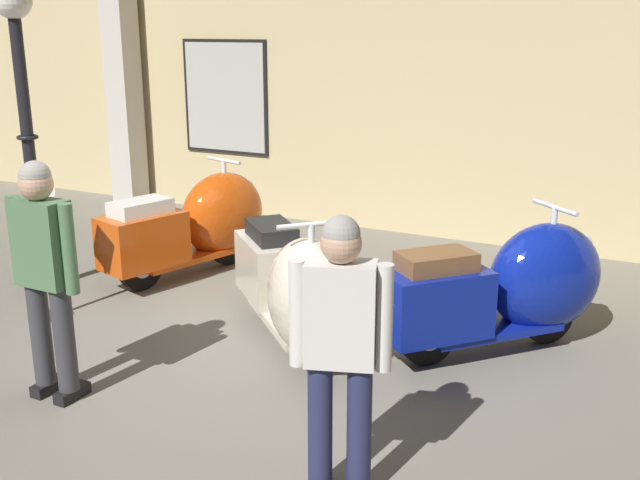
{
  "coord_description": "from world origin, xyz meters",
  "views": [
    {
      "loc": [
        2.78,
        -4.39,
        2.4
      ],
      "look_at": [
        0.04,
        1.0,
        0.65
      ],
      "focal_mm": 41.44,
      "sensor_mm": 36.0,
      "label": 1
    }
  ],
  "objects_px": {
    "scooter_1": "(297,289)",
    "info_stanchion": "(49,266)",
    "scooter_0": "(200,223)",
    "scooter_2": "(513,287)",
    "visitor_1": "(340,340)",
    "visitor_0": "(45,265)",
    "lamppost": "(24,107)"
  },
  "relations": [
    {
      "from": "scooter_0",
      "to": "scooter_2",
      "type": "height_order",
      "value": "scooter_0"
    },
    {
      "from": "scooter_1",
      "to": "lamppost",
      "type": "height_order",
      "value": "lamppost"
    },
    {
      "from": "visitor_0",
      "to": "scooter_1",
      "type": "bearing_deg",
      "value": -38.68
    },
    {
      "from": "visitor_0",
      "to": "visitor_1",
      "type": "xyz_separation_m",
      "value": [
        2.16,
        -0.12,
        -0.04
      ]
    },
    {
      "from": "scooter_2",
      "to": "scooter_0",
      "type": "bearing_deg",
      "value": 123.47
    },
    {
      "from": "lamppost",
      "to": "info_stanchion",
      "type": "height_order",
      "value": "lamppost"
    },
    {
      "from": "scooter_2",
      "to": "info_stanchion",
      "type": "distance_m",
      "value": 3.82
    },
    {
      "from": "scooter_0",
      "to": "visitor_0",
      "type": "distance_m",
      "value": 2.73
    },
    {
      "from": "visitor_1",
      "to": "info_stanchion",
      "type": "xyz_separation_m",
      "value": [
        -3.28,
        1.16,
        -0.44
      ]
    },
    {
      "from": "scooter_2",
      "to": "info_stanchion",
      "type": "height_order",
      "value": "scooter_2"
    },
    {
      "from": "scooter_2",
      "to": "info_stanchion",
      "type": "bearing_deg",
      "value": 148.48
    },
    {
      "from": "scooter_1",
      "to": "visitor_1",
      "type": "xyz_separation_m",
      "value": [
        1.06,
        -1.48,
        0.38
      ]
    },
    {
      "from": "scooter_2",
      "to": "scooter_1",
      "type": "bearing_deg",
      "value": 160.41
    },
    {
      "from": "scooter_1",
      "to": "visitor_1",
      "type": "height_order",
      "value": "visitor_1"
    },
    {
      "from": "scooter_0",
      "to": "visitor_1",
      "type": "relative_size",
      "value": 1.24
    },
    {
      "from": "scooter_2",
      "to": "lamppost",
      "type": "distance_m",
      "value": 4.5
    },
    {
      "from": "info_stanchion",
      "to": "scooter_0",
      "type": "bearing_deg",
      "value": 74.66
    },
    {
      "from": "scooter_1",
      "to": "scooter_2",
      "type": "bearing_deg",
      "value": 71.86
    },
    {
      "from": "scooter_1",
      "to": "visitor_1",
      "type": "bearing_deg",
      "value": -11.31
    },
    {
      "from": "lamppost",
      "to": "visitor_1",
      "type": "height_order",
      "value": "lamppost"
    },
    {
      "from": "visitor_1",
      "to": "visitor_0",
      "type": "bearing_deg",
      "value": 68.01
    },
    {
      "from": "scooter_2",
      "to": "visitor_1",
      "type": "height_order",
      "value": "visitor_1"
    },
    {
      "from": "scooter_0",
      "to": "visitor_1",
      "type": "height_order",
      "value": "visitor_1"
    },
    {
      "from": "scooter_0",
      "to": "lamppost",
      "type": "relative_size",
      "value": 0.68
    },
    {
      "from": "scooter_1",
      "to": "scooter_0",
      "type": "bearing_deg",
      "value": -171.8
    },
    {
      "from": "visitor_1",
      "to": "scooter_2",
      "type": "bearing_deg",
      "value": -28.09
    },
    {
      "from": "scooter_0",
      "to": "visitor_0",
      "type": "bearing_deg",
      "value": -148.99
    },
    {
      "from": "scooter_2",
      "to": "visitor_1",
      "type": "bearing_deg",
      "value": -147.63
    },
    {
      "from": "scooter_1",
      "to": "info_stanchion",
      "type": "relative_size",
      "value": 1.54
    },
    {
      "from": "scooter_0",
      "to": "lamppost",
      "type": "distance_m",
      "value": 1.94
    },
    {
      "from": "scooter_1",
      "to": "info_stanchion",
      "type": "xyz_separation_m",
      "value": [
        -2.22,
        -0.32,
        -0.05
      ]
    },
    {
      "from": "visitor_0",
      "to": "visitor_1",
      "type": "distance_m",
      "value": 2.16
    }
  ]
}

